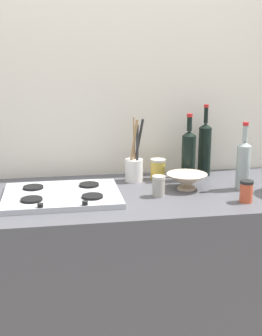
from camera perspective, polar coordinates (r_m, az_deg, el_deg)
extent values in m
cube|color=#4C4C51|center=(2.27, 0.00, -14.09)|extent=(1.80, 0.70, 0.90)
cube|color=beige|center=(2.41, -1.52, 3.99)|extent=(1.90, 0.06, 2.19)
cube|color=#B2B2B7|center=(2.05, -8.62, -3.40)|extent=(0.51, 0.40, 0.02)
cylinder|color=black|center=(1.96, -12.32, -3.86)|extent=(0.09, 0.09, 0.01)
cylinder|color=black|center=(1.96, -4.85, -3.55)|extent=(0.09, 0.09, 0.01)
cylinder|color=black|center=(2.13, -12.13, -2.38)|extent=(0.09, 0.09, 0.01)
cylinder|color=black|center=(2.13, -5.26, -2.09)|extent=(0.09, 0.09, 0.01)
cylinder|color=black|center=(1.87, -11.27, -4.61)|extent=(0.02, 0.02, 0.02)
cylinder|color=black|center=(1.87, -5.78, -4.38)|extent=(0.02, 0.02, 0.02)
cylinder|color=black|center=(2.40, 9.17, 2.03)|extent=(0.07, 0.07, 0.25)
cone|color=black|center=(2.38, 9.30, 5.28)|extent=(0.07, 0.07, 0.02)
cylinder|color=black|center=(2.37, 9.35, 6.51)|extent=(0.02, 0.02, 0.08)
cylinder|color=#B21E1E|center=(2.36, 9.40, 7.66)|extent=(0.02, 0.02, 0.02)
cylinder|color=black|center=(2.30, 7.19, 1.23)|extent=(0.07, 0.07, 0.23)
cone|color=black|center=(2.27, 7.29, 4.33)|extent=(0.07, 0.07, 0.02)
cylinder|color=black|center=(2.26, 7.32, 5.49)|extent=(0.03, 0.03, 0.07)
cylinder|color=#B21E1E|center=(2.26, 7.36, 6.56)|extent=(0.03, 0.03, 0.02)
cylinder|color=gray|center=(2.19, 13.83, 0.03)|extent=(0.06, 0.06, 0.21)
cone|color=gray|center=(2.17, 14.01, 2.99)|extent=(0.06, 0.06, 0.02)
cylinder|color=gray|center=(2.16, 14.09, 4.23)|extent=(0.02, 0.02, 0.07)
cylinder|color=#B21E1E|center=(2.15, 14.16, 5.38)|extent=(0.03, 0.03, 0.02)
cylinder|color=beige|center=(2.17, 6.96, -2.50)|extent=(0.09, 0.09, 0.01)
cone|color=beige|center=(2.16, 6.99, -1.55)|extent=(0.19, 0.19, 0.06)
cylinder|color=silver|center=(2.27, 0.37, -0.29)|extent=(0.09, 0.09, 0.11)
cylinder|color=#997247|center=(2.24, 0.28, 2.65)|extent=(0.05, 0.01, 0.27)
cylinder|color=#262626|center=(2.24, 0.80, 2.33)|extent=(0.02, 0.03, 0.24)
cylinder|color=#997247|center=(2.26, 0.39, 2.84)|extent=(0.01, 0.06, 0.27)
cylinder|color=#262626|center=(2.26, 0.88, 2.79)|extent=(0.06, 0.03, 0.27)
cylinder|color=gold|center=(2.32, 3.38, -0.29)|extent=(0.07, 0.07, 0.09)
cylinder|color=beige|center=(2.30, 3.40, 0.97)|extent=(0.08, 0.08, 0.01)
cylinder|color=#C64C2D|center=(2.02, 14.20, -3.02)|extent=(0.06, 0.06, 0.08)
cylinder|color=black|center=(2.01, 14.29, -1.72)|extent=(0.06, 0.06, 0.01)
cylinder|color=#9E998C|center=(2.04, 3.47, -2.45)|extent=(0.06, 0.06, 0.08)
cylinder|color=beige|center=(2.03, 3.49, -1.17)|extent=(0.06, 0.06, 0.01)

